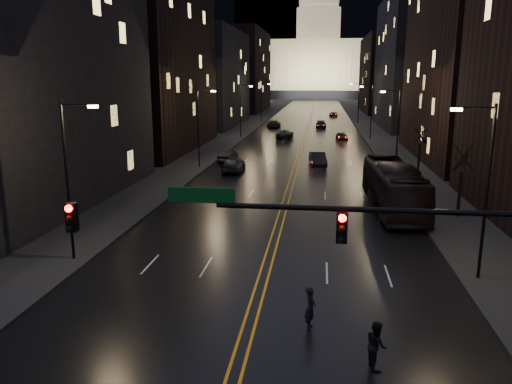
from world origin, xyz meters
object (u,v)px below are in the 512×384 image
(traffic_signal, at_px, (419,246))
(receding_car_a, at_px, (318,159))
(bus, at_px, (393,187))
(oncoming_car_b, at_px, (228,156))
(oncoming_car_a, at_px, (234,164))
(pedestrian_b, at_px, (376,345))
(pedestrian_a, at_px, (310,308))

(traffic_signal, relative_size, receding_car_a, 3.56)
(bus, height_order, oncoming_car_b, bus)
(oncoming_car_a, height_order, pedestrian_b, pedestrian_b)
(bus, xyz_separation_m, oncoming_car_b, (-17.00, 20.66, -1.04))
(traffic_signal, relative_size, pedestrian_b, 9.65)
(receding_car_a, xyz_separation_m, pedestrian_b, (2.44, -42.08, 0.10))
(bus, height_order, pedestrian_b, bus)
(bus, height_order, pedestrian_a, bus)
(pedestrian_a, bearing_deg, bus, -6.23)
(pedestrian_b, bearing_deg, bus, -20.95)
(oncoming_car_a, distance_m, oncoming_car_b, 6.56)
(oncoming_car_a, bearing_deg, receding_car_a, -149.64)
(traffic_signal, xyz_separation_m, oncoming_car_b, (-14.41, 44.42, -4.31))
(oncoming_car_a, bearing_deg, pedestrian_b, 108.18)
(oncoming_car_a, distance_m, pedestrian_b, 38.64)
(receding_car_a, bearing_deg, oncoming_car_a, -157.78)
(pedestrian_a, bearing_deg, receding_car_a, 10.48)
(oncoming_car_b, xyz_separation_m, receding_car_a, (11.00, -1.08, 0.01))
(receding_car_a, bearing_deg, oncoming_car_b, 166.94)
(bus, relative_size, pedestrian_b, 7.34)
(traffic_signal, distance_m, pedestrian_a, 6.61)
(traffic_signal, height_order, oncoming_car_a, traffic_signal)
(traffic_signal, xyz_separation_m, oncoming_car_a, (-12.57, 38.12, -4.24))
(receding_car_a, distance_m, pedestrian_b, 42.15)
(pedestrian_a, bearing_deg, traffic_signal, -128.33)
(oncoming_car_a, distance_m, receding_car_a, 10.55)
(pedestrian_b, bearing_deg, oncoming_car_b, 5.33)
(traffic_signal, xyz_separation_m, pedestrian_a, (-3.37, 3.84, -4.19))
(traffic_signal, bearing_deg, bus, 83.77)
(traffic_signal, height_order, receding_car_a, traffic_signal)
(bus, xyz_separation_m, pedestrian_b, (-3.56, -22.50, -0.94))
(traffic_signal, distance_m, oncoming_car_b, 46.90)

